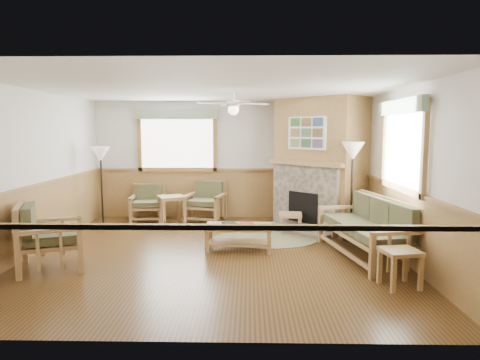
{
  "coord_description": "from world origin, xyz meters",
  "views": [
    {
      "loc": [
        0.56,
        -6.91,
        2.04
      ],
      "look_at": [
        0.4,
        0.7,
        1.15
      ],
      "focal_mm": 32.0,
      "sensor_mm": 36.0,
      "label": 1
    }
  ],
  "objects_px": {
    "end_table_sofa": "(400,268)",
    "footstool": "(290,223)",
    "floor_lamp_right": "(352,192)",
    "armchair_back_right": "(206,202)",
    "end_table_chairs": "(172,210)",
    "sofa": "(366,228)",
    "armchair_back_left": "(148,203)",
    "floor_lamp_left": "(102,187)",
    "coffee_table": "(239,238)",
    "armchair_left": "(51,236)"
  },
  "relations": [
    {
      "from": "armchair_back_right",
      "to": "floor_lamp_left",
      "type": "bearing_deg",
      "value": -151.02
    },
    {
      "from": "armchair_back_right",
      "to": "end_table_sofa",
      "type": "height_order",
      "value": "armchair_back_right"
    },
    {
      "from": "floor_lamp_right",
      "to": "end_table_sofa",
      "type": "bearing_deg",
      "value": -88.0
    },
    {
      "from": "armchair_left",
      "to": "footstool",
      "type": "height_order",
      "value": "armchair_left"
    },
    {
      "from": "floor_lamp_right",
      "to": "armchair_back_left",
      "type": "bearing_deg",
      "value": 158.27
    },
    {
      "from": "coffee_table",
      "to": "armchair_back_left",
      "type": "bearing_deg",
      "value": 132.94
    },
    {
      "from": "armchair_back_left",
      "to": "floor_lamp_left",
      "type": "distance_m",
      "value": 1.11
    },
    {
      "from": "armchair_back_left",
      "to": "end_table_sofa",
      "type": "xyz_separation_m",
      "value": [
        4.26,
        -4.03,
        -0.16
      ]
    },
    {
      "from": "end_table_sofa",
      "to": "armchair_left",
      "type": "bearing_deg",
      "value": 172.46
    },
    {
      "from": "end_table_sofa",
      "to": "end_table_chairs",
      "type": "bearing_deg",
      "value": 134.17
    },
    {
      "from": "floor_lamp_left",
      "to": "end_table_chairs",
      "type": "bearing_deg",
      "value": 13.44
    },
    {
      "from": "armchair_back_left",
      "to": "end_table_chairs",
      "type": "xyz_separation_m",
      "value": [
        0.59,
        -0.25,
        -0.1
      ]
    },
    {
      "from": "armchair_back_right",
      "to": "end_table_chairs",
      "type": "relative_size",
      "value": 1.45
    },
    {
      "from": "coffee_table",
      "to": "footstool",
      "type": "distance_m",
      "value": 1.65
    },
    {
      "from": "armchair_back_left",
      "to": "floor_lamp_right",
      "type": "distance_m",
      "value": 4.52
    },
    {
      "from": "footstool",
      "to": "armchair_left",
      "type": "bearing_deg",
      "value": -148.25
    },
    {
      "from": "end_table_sofa",
      "to": "floor_lamp_right",
      "type": "height_order",
      "value": "floor_lamp_right"
    },
    {
      "from": "end_table_chairs",
      "to": "armchair_left",
      "type": "bearing_deg",
      "value": -111.15
    },
    {
      "from": "floor_lamp_right",
      "to": "end_table_chairs",
      "type": "bearing_deg",
      "value": 158.51
    },
    {
      "from": "end_table_sofa",
      "to": "footstool",
      "type": "bearing_deg",
      "value": 111.1
    },
    {
      "from": "floor_lamp_right",
      "to": "armchair_back_right",
      "type": "bearing_deg",
      "value": 149.84
    },
    {
      "from": "footstool",
      "to": "floor_lamp_right",
      "type": "relative_size",
      "value": 0.25
    },
    {
      "from": "floor_lamp_left",
      "to": "armchair_left",
      "type": "bearing_deg",
      "value": -85.93
    },
    {
      "from": "armchair_left",
      "to": "floor_lamp_left",
      "type": "distance_m",
      "value": 2.82
    },
    {
      "from": "armchair_back_right",
      "to": "floor_lamp_left",
      "type": "distance_m",
      "value": 2.25
    },
    {
      "from": "sofa",
      "to": "end_table_sofa",
      "type": "relative_size",
      "value": 4.13
    },
    {
      "from": "sofa",
      "to": "armchair_back_right",
      "type": "xyz_separation_m",
      "value": [
        -2.86,
        2.7,
        -0.04
      ]
    },
    {
      "from": "end_table_sofa",
      "to": "floor_lamp_left",
      "type": "height_order",
      "value": "floor_lamp_left"
    },
    {
      "from": "coffee_table",
      "to": "floor_lamp_right",
      "type": "distance_m",
      "value": 2.29
    },
    {
      "from": "coffee_table",
      "to": "armchair_left",
      "type": "bearing_deg",
      "value": -158.59
    },
    {
      "from": "coffee_table",
      "to": "sofa",
      "type": "bearing_deg",
      "value": -7.48
    },
    {
      "from": "armchair_back_right",
      "to": "armchair_left",
      "type": "distance_m",
      "value": 3.9
    },
    {
      "from": "armchair_back_right",
      "to": "sofa",
      "type": "bearing_deg",
      "value": -29.76
    },
    {
      "from": "armchair_back_left",
      "to": "coffee_table",
      "type": "xyz_separation_m",
      "value": [
        2.11,
        -2.38,
        -0.19
      ]
    },
    {
      "from": "armchair_left",
      "to": "floor_lamp_left",
      "type": "xyz_separation_m",
      "value": [
        -0.2,
        2.79,
        0.36
      ]
    },
    {
      "from": "armchair_back_right",
      "to": "end_table_chairs",
      "type": "bearing_deg",
      "value": -147.28
    },
    {
      "from": "armchair_back_right",
      "to": "end_table_sofa",
      "type": "bearing_deg",
      "value": -40.27
    },
    {
      "from": "armchair_left",
      "to": "end_table_chairs",
      "type": "bearing_deg",
      "value": -43.0
    },
    {
      "from": "armchair_back_right",
      "to": "coffee_table",
      "type": "height_order",
      "value": "armchair_back_right"
    },
    {
      "from": "sofa",
      "to": "armchair_back_left",
      "type": "relative_size",
      "value": 2.54
    },
    {
      "from": "end_table_chairs",
      "to": "floor_lamp_left",
      "type": "distance_m",
      "value": 1.55
    },
    {
      "from": "coffee_table",
      "to": "footstool",
      "type": "relative_size",
      "value": 2.45
    },
    {
      "from": "floor_lamp_right",
      "to": "floor_lamp_left",
      "type": "bearing_deg",
      "value": 167.86
    },
    {
      "from": "end_table_chairs",
      "to": "sofa",
      "type": "bearing_deg",
      "value": -34.31
    },
    {
      "from": "armchair_back_right",
      "to": "coffee_table",
      "type": "distance_m",
      "value": 2.52
    },
    {
      "from": "coffee_table",
      "to": "footstool",
      "type": "bearing_deg",
      "value": 53.97
    },
    {
      "from": "footstool",
      "to": "floor_lamp_right",
      "type": "xyz_separation_m",
      "value": [
        1.06,
        -0.59,
        0.72
      ]
    },
    {
      "from": "armchair_left",
      "to": "coffee_table",
      "type": "relative_size",
      "value": 0.88
    },
    {
      "from": "armchair_back_right",
      "to": "coffee_table",
      "type": "relative_size",
      "value": 0.79
    },
    {
      "from": "end_table_sofa",
      "to": "floor_lamp_right",
      "type": "distance_m",
      "value": 2.46
    }
  ]
}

